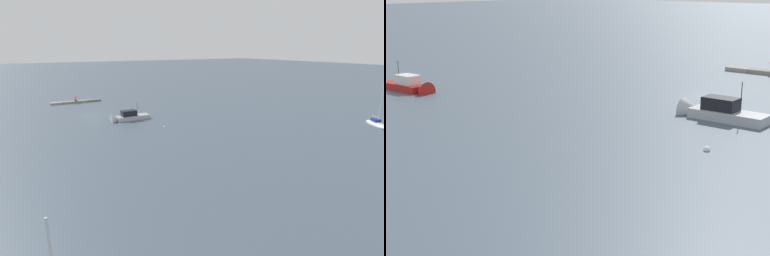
{
  "view_description": "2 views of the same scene",
  "coord_description": "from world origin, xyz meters",
  "views": [
    {
      "loc": [
        13.42,
        65.83,
        14.22
      ],
      "look_at": [
        -7.58,
        29.97,
        3.08
      ],
      "focal_mm": 28.36,
      "sensor_mm": 36.0,
      "label": 1
    },
    {
      "loc": [
        -26.59,
        50.91,
        11.44
      ],
      "look_at": [
        -0.84,
        21.24,
        1.0
      ],
      "focal_mm": 51.52,
      "sensor_mm": 36.0,
      "label": 2
    }
  ],
  "objects": [
    {
      "name": "ground_plane",
      "position": [
        0.0,
        0.0,
        0.0
      ],
      "size": [
        500.0,
        500.0,
        0.0
      ],
      "primitive_type": "plane",
      "color": "#475666"
    },
    {
      "name": "seawall_pier",
      "position": [
        -0.0,
        -17.66,
        0.26
      ],
      "size": [
        12.57,
        1.77,
        0.51
      ],
      "color": "slate",
      "rests_on": "ground_plane"
    },
    {
      "name": "person_seated_grey_left",
      "position": [
        0.06,
        -17.51,
        0.76
      ],
      "size": [
        0.46,
        0.65,
        0.73
      ],
      "rotation": [
        0.0,
        0.0,
        0.15
      ],
      "color": "#1E2333",
      "rests_on": "seawall_pier"
    },
    {
      "name": "umbrella_open_red",
      "position": [
        0.07,
        -17.67,
        1.63
      ],
      "size": [
        1.35,
        1.35,
        1.29
      ],
      "color": "black",
      "rests_on": "seawall_pier"
    },
    {
      "name": "sailboat_white_near",
      "position": [
        -43.95,
        35.94,
        0.31
      ],
      "size": [
        4.8,
        6.27,
        8.5
      ],
      "rotation": [
        0.0,
        0.0,
        5.73
      ],
      "color": "silver",
      "rests_on": "ground_plane"
    },
    {
      "name": "motorboat_grey_near",
      "position": [
        -5.19,
        8.16,
        0.46
      ],
      "size": [
        7.77,
        2.47,
        4.35
      ],
      "rotation": [
        0.0,
        0.0,
        4.72
      ],
      "color": "#ADB2B7",
      "rests_on": "ground_plane"
    },
    {
      "name": "mooring_buoy_near",
      "position": [
        -9.28,
        17.19,
        0.08
      ],
      "size": [
        0.49,
        0.49,
        0.49
      ],
      "color": "white",
      "rests_on": "ground_plane"
    }
  ]
}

